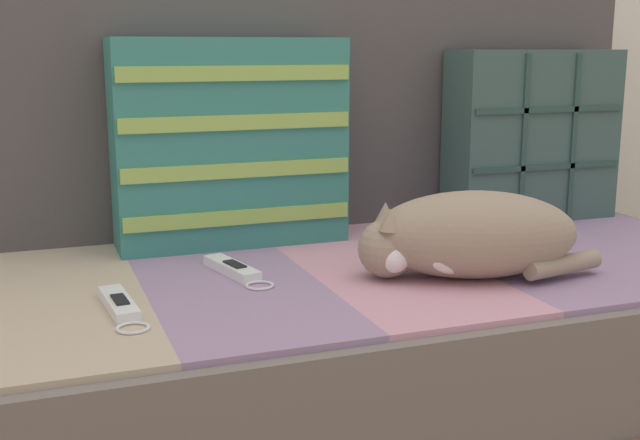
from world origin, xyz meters
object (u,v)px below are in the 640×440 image
game_remote_near (234,269)px  game_remote_far (120,305)px  sleeping_cat (465,237)px  couch (299,371)px  throw_pillow_striped (230,143)px  throw_pillow_quilted (532,135)px

game_remote_near → game_remote_far: size_ratio=1.02×
sleeping_cat → couch: bearing=144.4°
couch → throw_pillow_striped: (-0.07, 0.21, 0.41)m
throw_pillow_striped → game_remote_near: bearing=-103.7°
throw_pillow_striped → couch: bearing=-71.3°
couch → game_remote_far: size_ratio=9.12×
throw_pillow_quilted → sleeping_cat: 0.57m
couch → throw_pillow_striped: bearing=108.7°
couch → game_remote_far: game_remote_far is taller
throw_pillow_quilted → game_remote_far: size_ratio=1.96×
couch → game_remote_far: (-0.34, -0.15, 0.22)m
sleeping_cat → game_remote_near: bearing=156.9°
game_remote_near → game_remote_far: 0.25m
throw_pillow_quilted → throw_pillow_striped: bearing=-180.0°
couch → sleeping_cat: bearing=-35.6°
sleeping_cat → game_remote_near: (-0.37, 0.16, -0.06)m
couch → throw_pillow_quilted: 0.79m
throw_pillow_quilted → throw_pillow_striped: 0.71m
throw_pillow_quilted → game_remote_near: size_ratio=1.92×
throw_pillow_quilted → game_remote_near: bearing=-163.5°
couch → throw_pillow_striped: 0.47m
throw_pillow_quilted → throw_pillow_striped: (-0.71, -0.00, 0.01)m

